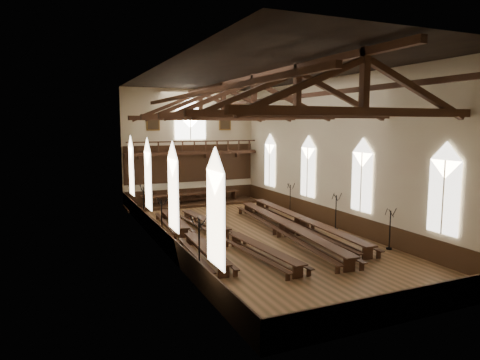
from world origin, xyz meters
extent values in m
plane|color=brown|center=(0.00, 0.00, 0.00)|extent=(26.00, 26.00, 0.00)
plane|color=#C5BB95|center=(0.00, 13.00, 5.00)|extent=(12.00, 0.00, 12.00)
plane|color=#C5BB95|center=(0.00, -13.00, 5.00)|extent=(12.00, 0.00, 12.00)
plane|color=#C5BB95|center=(-6.00, 0.00, 5.00)|extent=(0.00, 26.00, 26.00)
plane|color=#C5BB95|center=(6.00, 0.00, 5.00)|extent=(0.00, 26.00, 26.00)
plane|color=black|center=(0.00, 0.00, 10.00)|extent=(26.00, 26.00, 0.00)
cube|color=#362010|center=(0.00, 12.96, 0.60)|extent=(11.90, 0.08, 1.20)
cube|color=#362010|center=(0.00, -12.96, 0.60)|extent=(11.90, 0.08, 1.20)
cube|color=#362010|center=(-5.96, 0.00, 0.60)|extent=(0.08, 25.90, 1.20)
cube|color=#362010|center=(5.96, 0.00, 0.60)|extent=(0.08, 25.90, 1.20)
cube|color=silver|center=(-5.90, -9.00, 3.40)|extent=(0.05, 1.80, 3.60)
cube|color=silver|center=(-5.90, -9.00, 5.20)|extent=(0.05, 1.80, 1.80)
cylinder|color=#C5BB95|center=(-5.86, -9.00, 3.40)|extent=(0.08, 0.08, 3.60)
cube|color=silver|center=(-5.90, -3.00, 3.40)|extent=(0.05, 1.80, 3.60)
cube|color=silver|center=(-5.90, -3.00, 5.20)|extent=(0.05, 1.80, 1.80)
cylinder|color=#C5BB95|center=(-5.86, -3.00, 3.40)|extent=(0.08, 0.08, 3.60)
cube|color=silver|center=(-5.90, 3.00, 3.40)|extent=(0.05, 1.80, 3.60)
cube|color=silver|center=(-5.90, 3.00, 5.20)|extent=(0.05, 1.80, 1.80)
cylinder|color=#C5BB95|center=(-5.86, 3.00, 3.40)|extent=(0.08, 0.08, 3.60)
cube|color=silver|center=(-5.90, 9.00, 3.40)|extent=(0.05, 1.80, 3.60)
cube|color=silver|center=(-5.90, 9.00, 5.20)|extent=(0.05, 1.80, 1.80)
cylinder|color=#C5BB95|center=(-5.86, 9.00, 3.40)|extent=(0.08, 0.08, 3.60)
cube|color=silver|center=(5.90, -9.00, 3.40)|extent=(0.05, 1.80, 3.60)
cube|color=silver|center=(5.90, -9.00, 5.20)|extent=(0.05, 1.80, 1.80)
cylinder|color=#C5BB95|center=(5.86, -9.00, 3.40)|extent=(0.08, 0.08, 3.60)
cube|color=silver|center=(5.90, -3.00, 3.40)|extent=(0.05, 1.80, 3.60)
cube|color=silver|center=(5.90, -3.00, 5.20)|extent=(0.05, 1.80, 1.80)
cylinder|color=#C5BB95|center=(5.86, -3.00, 3.40)|extent=(0.08, 0.08, 3.60)
cube|color=silver|center=(5.90, 3.00, 3.40)|extent=(0.05, 1.80, 3.60)
cube|color=silver|center=(5.90, 3.00, 5.20)|extent=(0.05, 1.80, 1.80)
cylinder|color=#C5BB95|center=(5.86, 3.00, 3.40)|extent=(0.08, 0.08, 3.60)
cube|color=silver|center=(5.90, 9.00, 3.40)|extent=(0.05, 1.80, 3.60)
cube|color=silver|center=(5.90, 9.00, 5.20)|extent=(0.05, 1.80, 1.80)
cylinder|color=#C5BB95|center=(5.86, 9.00, 3.40)|extent=(0.08, 0.08, 3.60)
cube|color=white|center=(0.00, 12.90, 6.80)|extent=(2.80, 0.05, 2.40)
cube|color=white|center=(0.00, 12.90, 8.00)|extent=(2.80, 0.05, 2.80)
cylinder|color=#C5BB95|center=(0.00, 12.86, 6.80)|extent=(0.10, 0.10, 2.40)
cube|color=#351C11|center=(0.00, 12.35, 4.40)|extent=(11.80, 1.20, 0.20)
cube|color=#362010|center=(0.00, 12.94, 3.45)|extent=(11.80, 0.10, 3.30)
cube|color=#351C11|center=(0.00, 11.81, 5.45)|extent=(11.60, 0.12, 0.10)
cube|color=#351C11|center=(0.00, 11.81, 4.55)|extent=(11.60, 0.12, 0.10)
cube|color=#351C11|center=(-4.50, 12.75, 4.15)|extent=(0.35, 0.40, 0.50)
cube|color=#351C11|center=(-1.50, 12.75, 4.15)|extent=(0.35, 0.40, 0.50)
cube|color=#351C11|center=(1.50, 12.75, 4.15)|extent=(0.35, 0.40, 0.50)
cube|color=#351C11|center=(4.50, 12.75, 4.15)|extent=(0.35, 0.40, 0.50)
cube|color=brown|center=(-3.30, 12.91, 7.10)|extent=(1.15, 0.06, 1.45)
cube|color=black|center=(-3.30, 12.87, 7.10)|extent=(0.95, 0.04, 1.25)
cube|color=brown|center=(3.30, 12.91, 7.10)|extent=(1.15, 0.06, 1.45)
cube|color=black|center=(3.30, 12.87, 7.10)|extent=(0.95, 0.04, 1.25)
cube|color=#351C11|center=(0.00, -10.00, 7.40)|extent=(11.70, 0.35, 0.35)
cube|color=#351C11|center=(0.00, -10.00, 8.70)|extent=(0.30, 0.30, 2.40)
cube|color=#351C11|center=(-2.88, -10.00, 8.30)|extent=(5.44, 0.26, 2.40)
cube|color=#351C11|center=(2.88, -10.00, 8.30)|extent=(5.44, 0.26, 2.40)
cube|color=#351C11|center=(0.00, -5.00, 7.40)|extent=(11.70, 0.35, 0.35)
cube|color=#351C11|center=(0.00, -5.00, 8.70)|extent=(0.30, 0.30, 2.40)
cube|color=#351C11|center=(-2.88, -5.00, 8.30)|extent=(5.44, 0.26, 2.40)
cube|color=#351C11|center=(2.88, -5.00, 8.30)|extent=(5.44, 0.26, 2.40)
cube|color=#351C11|center=(0.00, 0.00, 7.40)|extent=(11.70, 0.35, 0.35)
cube|color=#351C11|center=(0.00, 0.00, 8.70)|extent=(0.30, 0.30, 2.40)
cube|color=#351C11|center=(-2.88, 0.00, 8.30)|extent=(5.44, 0.26, 2.40)
cube|color=#351C11|center=(2.88, 0.00, 8.30)|extent=(5.44, 0.26, 2.40)
cube|color=#351C11|center=(0.00, 5.00, 7.40)|extent=(11.70, 0.35, 0.35)
cube|color=#351C11|center=(0.00, 5.00, 8.70)|extent=(0.30, 0.30, 2.40)
cube|color=#351C11|center=(-2.88, 5.00, 8.30)|extent=(5.44, 0.26, 2.40)
cube|color=#351C11|center=(2.88, 5.00, 8.30)|extent=(5.44, 0.26, 2.40)
cube|color=#351C11|center=(0.00, 10.00, 7.40)|extent=(11.70, 0.35, 0.35)
cube|color=#351C11|center=(0.00, 10.00, 8.70)|extent=(0.30, 0.30, 2.40)
cube|color=#351C11|center=(-2.88, 10.00, 8.30)|extent=(5.44, 0.26, 2.40)
cube|color=#351C11|center=(2.88, 10.00, 8.30)|extent=(5.44, 0.26, 2.40)
cube|color=#351C11|center=(-3.36, 0.00, 8.70)|extent=(0.25, 25.70, 0.25)
cube|color=#351C11|center=(3.36, 0.00, 8.70)|extent=(0.25, 25.70, 0.25)
cube|color=#351C11|center=(0.00, 0.00, 9.70)|extent=(0.30, 25.70, 0.30)
cube|color=#351C11|center=(-4.23, -3.49, 0.64)|extent=(0.92, 6.35, 0.07)
cube|color=#351C11|center=(-4.23, -6.34, 0.30)|extent=(0.54, 0.10, 0.61)
cube|color=#351C11|center=(-4.23, -0.65, 0.30)|extent=(0.54, 0.10, 0.61)
cube|color=#351C11|center=(-4.23, -3.49, 0.23)|extent=(0.32, 5.60, 0.07)
cube|color=#351C11|center=(-4.79, -3.47, 0.38)|extent=(0.54, 6.33, 0.05)
cube|color=#351C11|center=(-4.79, -6.36, 0.18)|extent=(0.21, 0.07, 0.35)
cube|color=#351C11|center=(-4.79, -0.58, 0.18)|extent=(0.21, 0.07, 0.35)
cube|color=#351C11|center=(-3.67, -3.52, 0.38)|extent=(0.54, 6.33, 0.05)
cube|color=#351C11|center=(-3.67, -6.41, 0.18)|extent=(0.21, 0.07, 0.35)
cube|color=#351C11|center=(-3.67, -0.63, 0.18)|extent=(0.21, 0.07, 0.35)
cube|color=#351C11|center=(-4.23, 3.91, 0.64)|extent=(0.92, 6.35, 0.07)
cube|color=#351C11|center=(-4.23, 1.06, 0.30)|extent=(0.54, 0.10, 0.61)
cube|color=#351C11|center=(-4.23, 6.75, 0.30)|extent=(0.54, 0.10, 0.61)
cube|color=#351C11|center=(-4.23, 3.91, 0.23)|extent=(0.32, 5.60, 0.07)
cube|color=#351C11|center=(-4.79, 3.93, 0.38)|extent=(0.54, 6.33, 0.05)
cube|color=#351C11|center=(-4.79, 1.04, 0.18)|extent=(0.21, 0.07, 0.35)
cube|color=#351C11|center=(-4.79, 6.82, 0.18)|extent=(0.21, 0.07, 0.35)
cube|color=#351C11|center=(-3.67, 3.88, 0.38)|extent=(0.54, 6.33, 0.05)
cube|color=#351C11|center=(-3.67, 0.99, 0.18)|extent=(0.21, 0.07, 0.35)
cube|color=#351C11|center=(-3.67, 6.77, 0.18)|extent=(0.21, 0.07, 0.35)
cube|color=#351C11|center=(-2.04, -4.78, 0.67)|extent=(1.19, 6.61, 0.08)
cube|color=#351C11|center=(-2.04, -7.74, 0.31)|extent=(0.56, 0.12, 0.63)
cube|color=#351C11|center=(-2.04, -1.82, 0.31)|extent=(0.56, 0.12, 0.63)
cube|color=#351C11|center=(-2.04, -4.78, 0.23)|extent=(0.54, 5.81, 0.08)
cube|color=#351C11|center=(-2.62, -4.82, 0.39)|extent=(0.79, 6.58, 0.06)
cube|color=#351C11|center=(-2.62, -7.83, 0.18)|extent=(0.22, 0.08, 0.37)
cube|color=#351C11|center=(-2.62, -1.82, 0.18)|extent=(0.22, 0.08, 0.37)
cube|color=#351C11|center=(-1.46, -4.73, 0.39)|extent=(0.79, 6.58, 0.06)
cube|color=#351C11|center=(-1.46, -7.74, 0.18)|extent=(0.22, 0.08, 0.37)
cube|color=#351C11|center=(-1.46, -1.72, 0.18)|extent=(0.22, 0.08, 0.37)
cube|color=#351C11|center=(-2.04, 2.62, 0.67)|extent=(1.19, 6.61, 0.08)
cube|color=#351C11|center=(-2.04, -0.34, 0.31)|extent=(0.56, 0.12, 0.63)
cube|color=#351C11|center=(-2.04, 5.58, 0.31)|extent=(0.56, 0.12, 0.63)
cube|color=#351C11|center=(-2.04, 2.62, 0.23)|extent=(0.54, 5.81, 0.08)
cube|color=#351C11|center=(-2.62, 2.58, 0.39)|extent=(0.79, 6.58, 0.06)
cube|color=#351C11|center=(-2.62, -0.43, 0.18)|extent=(0.22, 0.08, 0.37)
cube|color=#351C11|center=(-2.62, 5.58, 0.18)|extent=(0.22, 0.08, 0.37)
cube|color=#351C11|center=(-1.46, 2.67, 0.39)|extent=(0.79, 6.58, 0.06)
cube|color=#351C11|center=(-1.46, -0.34, 0.18)|extent=(0.22, 0.08, 0.37)
cube|color=#351C11|center=(-1.46, 5.68, 0.18)|extent=(0.22, 0.08, 0.37)
cube|color=#351C11|center=(1.86, -4.66, 0.75)|extent=(1.43, 7.43, 0.08)
cube|color=#351C11|center=(1.86, -7.99, 0.35)|extent=(0.63, 0.14, 0.71)
cube|color=#351C11|center=(1.86, -1.34, 0.35)|extent=(0.63, 0.14, 0.71)
cube|color=#351C11|center=(1.86, -4.66, 0.26)|extent=(0.70, 6.53, 0.08)
cube|color=#351C11|center=(1.21, -4.60, 0.44)|extent=(0.99, 7.39, 0.06)
cube|color=#351C11|center=(1.21, -7.98, 0.21)|extent=(0.24, 0.10, 0.41)
cube|color=#351C11|center=(1.21, -1.22, 0.21)|extent=(0.24, 0.10, 0.41)
cube|color=#351C11|center=(2.52, -4.73, 0.44)|extent=(0.99, 7.39, 0.06)
cube|color=#351C11|center=(2.52, -8.11, 0.21)|extent=(0.24, 0.10, 0.41)
cube|color=#351C11|center=(2.52, -1.35, 0.21)|extent=(0.24, 0.10, 0.41)
cube|color=#351C11|center=(1.86, 2.74, 0.75)|extent=(1.43, 7.43, 0.08)
cube|color=#351C11|center=(1.86, -0.59, 0.35)|extent=(0.63, 0.14, 0.71)
cube|color=#351C11|center=(1.86, 6.06, 0.35)|extent=(0.63, 0.14, 0.71)
cube|color=#351C11|center=(1.86, 2.74, 0.26)|extent=(0.70, 6.53, 0.08)
cube|color=#351C11|center=(1.21, 2.80, 0.44)|extent=(0.99, 7.39, 0.06)
cube|color=#351C11|center=(1.21, -0.58, 0.21)|extent=(0.24, 0.10, 0.41)
cube|color=#351C11|center=(1.21, 6.18, 0.21)|extent=(0.24, 0.10, 0.41)
cube|color=#351C11|center=(2.52, 2.67, 0.44)|extent=(0.99, 7.39, 0.06)
cube|color=#351C11|center=(2.52, -0.71, 0.21)|extent=(0.24, 0.10, 0.41)
cube|color=#351C11|center=(2.52, 6.05, 0.21)|extent=(0.24, 0.10, 0.41)
cube|color=#351C11|center=(3.65, -3.57, 0.74)|extent=(1.16, 7.36, 0.08)
cube|color=#351C11|center=(3.65, -6.87, 0.35)|extent=(0.63, 0.12, 0.70)
cube|color=#351C11|center=(3.65, -0.27, 0.35)|extent=(0.63, 0.12, 0.70)
cube|color=#351C11|center=(3.65, -3.57, 0.26)|extent=(0.47, 6.48, 0.08)
cube|color=#351C11|center=(3.01, -3.53, 0.44)|extent=(0.72, 7.33, 0.06)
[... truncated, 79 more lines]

